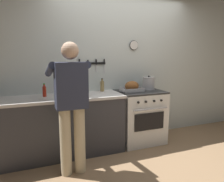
{
  "coord_description": "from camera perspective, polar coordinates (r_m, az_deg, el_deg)",
  "views": [
    {
      "loc": [
        -1.6,
        -2.24,
        1.51
      ],
      "look_at": [
        -0.35,
        0.85,
        0.95
      ],
      "focal_mm": 35.24,
      "sensor_mm": 36.0,
      "label": 1
    }
  ],
  "objects": [
    {
      "name": "bottle_soy_sauce",
      "position": [
        3.45,
        -8.64,
        0.45
      ],
      "size": [
        0.06,
        0.06,
        0.18
      ],
      "color": "black",
      "rests_on": "counter_block"
    },
    {
      "name": "wall_back",
      "position": [
        3.94,
        2.09,
        6.42
      ],
      "size": [
        6.0,
        0.13,
        2.6
      ],
      "color": "silver",
      "rests_on": "ground"
    },
    {
      "name": "bottle_hot_sauce",
      "position": [
        3.35,
        -17.13,
        -0.06
      ],
      "size": [
        0.05,
        0.05,
        0.19
      ],
      "color": "red",
      "rests_on": "counter_block"
    },
    {
      "name": "bottle_olive_oil",
      "position": [
        3.55,
        -7.9,
        1.44
      ],
      "size": [
        0.06,
        0.06,
        0.29
      ],
      "color": "#385623",
      "rests_on": "counter_block"
    },
    {
      "name": "ground_plane",
      "position": [
        3.14,
        12.59,
        -19.51
      ],
      "size": [
        8.0,
        8.0,
        0.0
      ],
      "primitive_type": "plane",
      "color": "#937251"
    },
    {
      "name": "roasting_pan",
      "position": [
        3.65,
        5.17,
        1.07
      ],
      "size": [
        0.35,
        0.26,
        0.18
      ],
      "color": "#B7B7BC",
      "rests_on": "stove"
    },
    {
      "name": "stove",
      "position": [
        3.86,
        7.22,
        -6.55
      ],
      "size": [
        0.76,
        0.67,
        0.9
      ],
      "color": "white",
      "rests_on": "ground"
    },
    {
      "name": "cutting_board",
      "position": [
        3.28,
        -11.3,
        -1.26
      ],
      "size": [
        0.36,
        0.24,
        0.02
      ],
      "primitive_type": "cube",
      "color": "tan",
      "rests_on": "counter_block"
    },
    {
      "name": "bottle_vinegar",
      "position": [
        3.67,
        -2.56,
        1.33
      ],
      "size": [
        0.07,
        0.07,
        0.22
      ],
      "color": "#997F4C",
      "rests_on": "counter_block"
    },
    {
      "name": "counter_block",
      "position": [
        3.43,
        -14.31,
        -8.83
      ],
      "size": [
        2.03,
        0.65,
        0.9
      ],
      "color": "#38383D",
      "rests_on": "ground"
    },
    {
      "name": "bottle_wine_red",
      "position": [
        3.41,
        -12.15,
        1.34
      ],
      "size": [
        0.07,
        0.07,
        0.33
      ],
      "color": "#47141E",
      "rests_on": "counter_block"
    },
    {
      "name": "stock_pot",
      "position": [
        3.9,
        9.48,
        1.97
      ],
      "size": [
        0.21,
        0.21,
        0.25
      ],
      "color": "#B7B7BC",
      "rests_on": "stove"
    },
    {
      "name": "person_cook",
      "position": [
        2.76,
        -10.55,
        -2.39
      ],
      "size": [
        0.51,
        0.63,
        1.66
      ],
      "rotation": [
        0.0,
        0.0,
        1.36
      ],
      "color": "#C6B793",
      "rests_on": "ground"
    }
  ]
}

